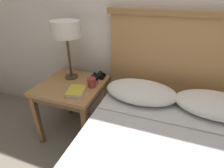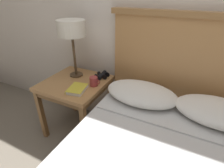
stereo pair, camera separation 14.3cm
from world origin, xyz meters
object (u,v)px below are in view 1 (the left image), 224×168
(table_lamp, at_px, (66,31))
(coffee_mug, at_px, (92,82))
(binoculars_pair, at_px, (98,76))
(nightstand, at_px, (72,91))
(book_on_nightstand, at_px, (76,91))

(table_lamp, relative_size, coffee_mug, 5.30)
(binoculars_pair, bearing_deg, coffee_mug, -84.66)
(nightstand, bearing_deg, book_on_nightstand, -46.95)
(nightstand, height_order, table_lamp, table_lamp)
(book_on_nightstand, bearing_deg, coffee_mug, 60.01)
(table_lamp, distance_m, coffee_mug, 0.51)
(table_lamp, xyz_separation_m, coffee_mug, (0.28, -0.10, -0.42))
(binoculars_pair, relative_size, coffee_mug, 1.57)
(table_lamp, xyz_separation_m, book_on_nightstand, (0.19, -0.25, -0.44))
(coffee_mug, bearing_deg, binoculars_pair, 95.34)
(table_lamp, height_order, coffee_mug, table_lamp)
(nightstand, height_order, coffee_mug, coffee_mug)
(table_lamp, height_order, binoculars_pair, table_lamp)
(nightstand, bearing_deg, binoculars_pair, 45.78)
(coffee_mug, bearing_deg, table_lamp, 159.45)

